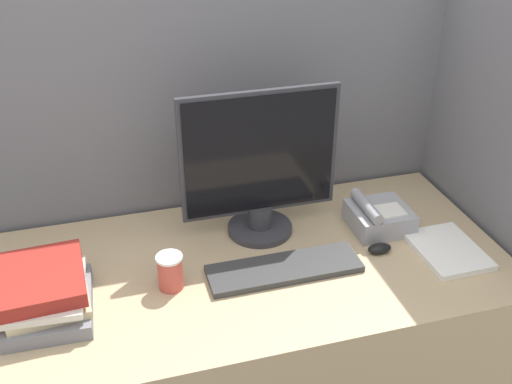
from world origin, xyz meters
TOP-DOWN VIEW (x-y plane):
  - cubicle_panel_rear at (0.00, 0.80)m, footprint 2.01×0.04m
  - cubicle_panel_right at (0.84, 0.41)m, footprint 0.04×0.82m
  - desk at (0.00, 0.38)m, footprint 1.61×0.76m
  - monitor at (0.10, 0.55)m, footprint 0.50×0.21m
  - keyboard at (0.11, 0.32)m, footprint 0.46×0.14m
  - mouse at (0.42, 0.33)m, footprint 0.08×0.04m
  - coffee_cup at (-0.23, 0.34)m, footprint 0.08×0.08m
  - book_stack at (-0.57, 0.33)m, footprint 0.27×0.29m
  - desk_telephone at (0.48, 0.46)m, footprint 0.19×0.18m
  - paper_pile at (0.62, 0.27)m, footprint 0.19×0.25m

SIDE VIEW (x-z plane):
  - desk at x=0.00m, z-range 0.00..0.78m
  - paper_pile at x=0.62m, z-range 0.78..0.80m
  - keyboard at x=0.11m, z-range 0.78..0.80m
  - mouse at x=0.42m, z-range 0.78..0.81m
  - desk_telephone at x=0.48m, z-range 0.77..0.88m
  - cubicle_panel_rear at x=0.00m, z-range 0.00..1.65m
  - cubicle_panel_right at x=0.84m, z-range 0.00..1.65m
  - coffee_cup at x=-0.23m, z-range 0.78..0.89m
  - book_stack at x=-0.57m, z-range 0.78..0.91m
  - monitor at x=0.10m, z-range 0.76..1.25m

